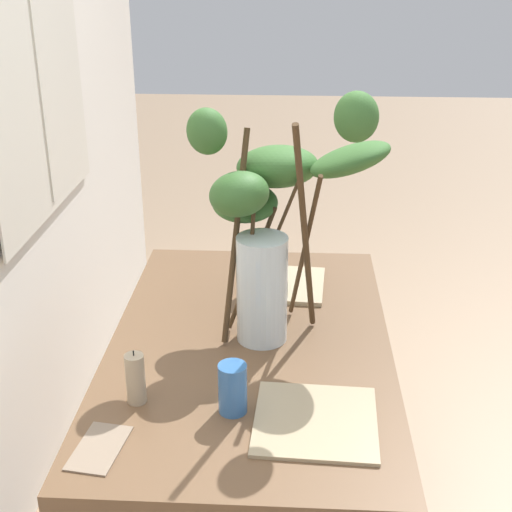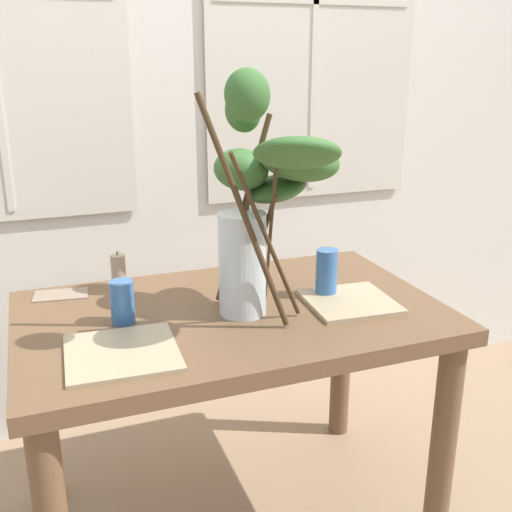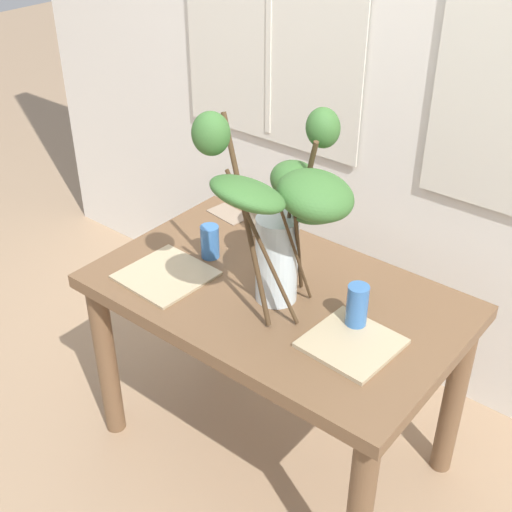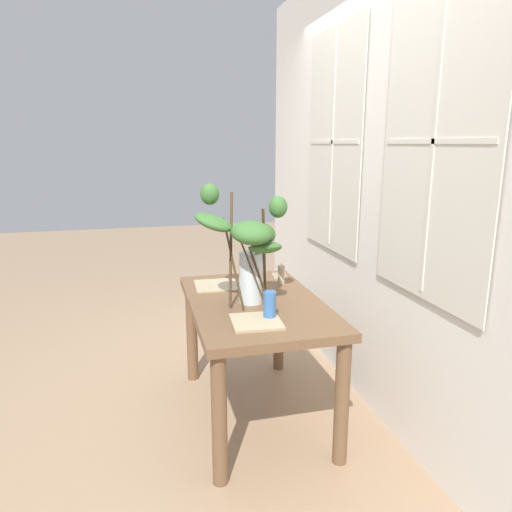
% 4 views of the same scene
% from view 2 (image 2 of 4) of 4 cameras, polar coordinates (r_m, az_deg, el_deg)
% --- Properties ---
extents(back_wall_with_windows, '(4.00, 0.14, 2.82)m').
position_cam_2_polar(back_wall_with_windows, '(2.39, -8.65, 17.57)').
color(back_wall_with_windows, silver).
rests_on(back_wall_with_windows, ground).
extents(dining_table, '(1.21, 0.75, 0.73)m').
position_cam_2_polar(dining_table, '(1.83, -2.24, -8.49)').
color(dining_table, brown).
rests_on(dining_table, ground).
extents(vase_with_branches, '(0.44, 0.56, 0.68)m').
position_cam_2_polar(vase_with_branches, '(1.65, 0.89, 5.90)').
color(vase_with_branches, silver).
rests_on(vase_with_branches, dining_table).
extents(drinking_glass_blue_left, '(0.07, 0.07, 0.12)m').
position_cam_2_polar(drinking_glass_blue_left, '(1.72, -12.36, -4.23)').
color(drinking_glass_blue_left, '#386BAD').
rests_on(drinking_glass_blue_left, dining_table).
extents(drinking_glass_blue_right, '(0.07, 0.07, 0.15)m').
position_cam_2_polar(drinking_glass_blue_right, '(1.86, 6.64, -1.63)').
color(drinking_glass_blue_right, '#386BAD').
rests_on(drinking_glass_blue_right, dining_table).
extents(plate_square_left, '(0.29, 0.29, 0.01)m').
position_cam_2_polar(plate_square_left, '(1.56, -12.41, -8.77)').
color(plate_square_left, tan).
rests_on(plate_square_left, dining_table).
extents(plate_square_right, '(0.27, 0.27, 0.01)m').
position_cam_2_polar(plate_square_right, '(1.84, 8.71, -4.24)').
color(plate_square_right, tan).
rests_on(plate_square_right, dining_table).
extents(napkin_folded, '(0.17, 0.12, 0.00)m').
position_cam_2_polar(napkin_folded, '(1.98, -17.74, -3.45)').
color(napkin_folded, gray).
rests_on(napkin_folded, dining_table).
extents(pillar_candle, '(0.05, 0.05, 0.14)m').
position_cam_2_polar(pillar_candle, '(1.93, -12.68, -1.67)').
color(pillar_candle, tan).
rests_on(pillar_candle, dining_table).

